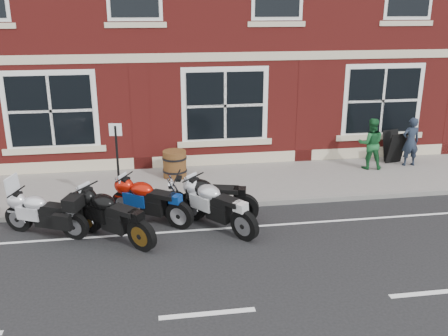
{
  "coord_description": "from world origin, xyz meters",
  "views": [
    {
      "loc": [
        -0.84,
        -9.99,
        4.84
      ],
      "look_at": [
        1.01,
        1.6,
        0.98
      ],
      "focal_mm": 40.0,
      "sensor_mm": 36.0,
      "label": 1
    }
  ],
  "objects_px": {
    "a_board_sign": "(394,147)",
    "barrel_planter": "(175,164)",
    "moto_naked_black": "(207,196)",
    "parking_sign": "(118,160)",
    "moto_touring_silver": "(44,211)",
    "moto_sport_silver": "(217,204)",
    "moto_sport_red": "(150,199)",
    "pedestrian_left": "(411,142)",
    "pedestrian_right": "(371,144)",
    "moto_sport_black": "(113,214)"
  },
  "relations": [
    {
      "from": "moto_touring_silver",
      "to": "moto_naked_black",
      "type": "distance_m",
      "value": 3.62
    },
    {
      "from": "moto_sport_black",
      "to": "barrel_planter",
      "type": "distance_m",
      "value": 3.9
    },
    {
      "from": "moto_sport_red",
      "to": "a_board_sign",
      "type": "distance_m",
      "value": 8.21
    },
    {
      "from": "moto_sport_red",
      "to": "barrel_planter",
      "type": "distance_m",
      "value": 2.86
    },
    {
      "from": "moto_naked_black",
      "to": "parking_sign",
      "type": "relative_size",
      "value": 1.09
    },
    {
      "from": "moto_touring_silver",
      "to": "pedestrian_right",
      "type": "bearing_deg",
      "value": -46.37
    },
    {
      "from": "pedestrian_right",
      "to": "barrel_planter",
      "type": "xyz_separation_m",
      "value": [
        -5.84,
        0.12,
        -0.38
      ]
    },
    {
      "from": "barrel_planter",
      "to": "moto_sport_red",
      "type": "bearing_deg",
      "value": -104.91
    },
    {
      "from": "moto_naked_black",
      "to": "pedestrian_right",
      "type": "bearing_deg",
      "value": -46.86
    },
    {
      "from": "pedestrian_left",
      "to": "a_board_sign",
      "type": "height_order",
      "value": "pedestrian_left"
    },
    {
      "from": "moto_naked_black",
      "to": "a_board_sign",
      "type": "relative_size",
      "value": 2.33
    },
    {
      "from": "pedestrian_right",
      "to": "moto_naked_black",
      "type": "bearing_deg",
      "value": 41.64
    },
    {
      "from": "moto_sport_red",
      "to": "pedestrian_right",
      "type": "relative_size",
      "value": 1.21
    },
    {
      "from": "moto_naked_black",
      "to": "pedestrian_right",
      "type": "height_order",
      "value": "pedestrian_right"
    },
    {
      "from": "parking_sign",
      "to": "moto_touring_silver",
      "type": "bearing_deg",
      "value": -139.54
    },
    {
      "from": "a_board_sign",
      "to": "barrel_planter",
      "type": "distance_m",
      "value": 6.87
    },
    {
      "from": "moto_sport_black",
      "to": "moto_sport_red",
      "type": "bearing_deg",
      "value": -0.93
    },
    {
      "from": "pedestrian_left",
      "to": "barrel_planter",
      "type": "distance_m",
      "value": 7.18
    },
    {
      "from": "moto_sport_silver",
      "to": "moto_sport_red",
      "type": "bearing_deg",
      "value": 120.0
    },
    {
      "from": "moto_sport_red",
      "to": "parking_sign",
      "type": "xyz_separation_m",
      "value": [
        -0.72,
        0.71,
        0.77
      ]
    },
    {
      "from": "moto_touring_silver",
      "to": "moto_naked_black",
      "type": "height_order",
      "value": "moto_touring_silver"
    },
    {
      "from": "a_board_sign",
      "to": "parking_sign",
      "type": "distance_m",
      "value": 8.69
    },
    {
      "from": "barrel_planter",
      "to": "moto_sport_silver",
      "type": "bearing_deg",
      "value": -77.59
    },
    {
      "from": "a_board_sign",
      "to": "moto_sport_silver",
      "type": "bearing_deg",
      "value": -161.87
    },
    {
      "from": "moto_touring_silver",
      "to": "moto_naked_black",
      "type": "relative_size",
      "value": 0.83
    },
    {
      "from": "moto_sport_silver",
      "to": "a_board_sign",
      "type": "height_order",
      "value": "a_board_sign"
    },
    {
      "from": "moto_sport_red",
      "to": "pedestrian_left",
      "type": "distance_m",
      "value": 8.37
    },
    {
      "from": "moto_naked_black",
      "to": "a_board_sign",
      "type": "xyz_separation_m",
      "value": [
        6.29,
        3.26,
        0.01
      ]
    },
    {
      "from": "moto_naked_black",
      "to": "a_board_sign",
      "type": "bearing_deg",
      "value": -47.13
    },
    {
      "from": "moto_naked_black",
      "to": "parking_sign",
      "type": "xyz_separation_m",
      "value": [
        -2.02,
        0.84,
        0.73
      ]
    },
    {
      "from": "moto_sport_black",
      "to": "moto_naked_black",
      "type": "xyz_separation_m",
      "value": [
        2.1,
        0.69,
        0.0
      ]
    },
    {
      "from": "a_board_sign",
      "to": "moto_sport_black",
      "type": "bearing_deg",
      "value": -168.05
    },
    {
      "from": "moto_naked_black",
      "to": "pedestrian_left",
      "type": "relative_size",
      "value": 1.52
    },
    {
      "from": "moto_sport_black",
      "to": "a_board_sign",
      "type": "bearing_deg",
      "value": -21.2
    },
    {
      "from": "moto_sport_black",
      "to": "barrel_planter",
      "type": "xyz_separation_m",
      "value": [
        1.54,
        3.58,
        -0.09
      ]
    },
    {
      "from": "moto_sport_silver",
      "to": "parking_sign",
      "type": "height_order",
      "value": "parking_sign"
    },
    {
      "from": "moto_touring_silver",
      "to": "parking_sign",
      "type": "distance_m",
      "value": 2.04
    },
    {
      "from": "a_board_sign",
      "to": "barrel_planter",
      "type": "height_order",
      "value": "a_board_sign"
    },
    {
      "from": "moto_naked_black",
      "to": "barrel_planter",
      "type": "distance_m",
      "value": 2.94
    },
    {
      "from": "moto_naked_black",
      "to": "parking_sign",
      "type": "bearing_deg",
      "value": 83.03
    },
    {
      "from": "moto_sport_black",
      "to": "moto_touring_silver",
      "type": "bearing_deg",
      "value": 114.84
    },
    {
      "from": "pedestrian_right",
      "to": "parking_sign",
      "type": "bearing_deg",
      "value": 28.79
    },
    {
      "from": "moto_sport_red",
      "to": "parking_sign",
      "type": "height_order",
      "value": "parking_sign"
    },
    {
      "from": "moto_touring_silver",
      "to": "moto_sport_silver",
      "type": "bearing_deg",
      "value": -69.11
    },
    {
      "from": "moto_touring_silver",
      "to": "moto_sport_silver",
      "type": "height_order",
      "value": "moto_touring_silver"
    },
    {
      "from": "moto_touring_silver",
      "to": "pedestrian_left",
      "type": "distance_m",
      "value": 10.67
    },
    {
      "from": "moto_touring_silver",
      "to": "a_board_sign",
      "type": "xyz_separation_m",
      "value": [
        9.91,
        3.44,
        0.06
      ]
    },
    {
      "from": "moto_touring_silver",
      "to": "pedestrian_left",
      "type": "xyz_separation_m",
      "value": [
        10.22,
        3.04,
        0.32
      ]
    },
    {
      "from": "moto_naked_black",
      "to": "a_board_sign",
      "type": "distance_m",
      "value": 7.09
    },
    {
      "from": "moto_sport_red",
      "to": "moto_naked_black",
      "type": "xyz_separation_m",
      "value": [
        1.3,
        -0.12,
        0.04
      ]
    }
  ]
}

